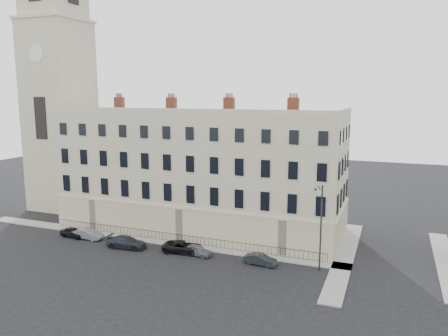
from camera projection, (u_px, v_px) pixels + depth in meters
The scene contains 14 objects.
ground at pixel (206, 267), 44.64m from camera, with size 160.00×160.00×0.00m, color black.
terrace at pixel (200, 171), 56.50m from camera, with size 36.22×12.22×17.00m.
church_tower at pixel (59, 85), 65.12m from camera, with size 8.00×8.13×44.00m.
pavement_terrace at pixel (147, 239), 52.82m from camera, with size 48.00×2.00×0.12m, color gray.
pavement_east_return at pixel (345, 256), 47.30m from camera, with size 2.00×24.00×0.12m, color gray.
pavement_adjacent at pixel (446, 263), 45.53m from camera, with size 2.00×20.00×0.12m, color gray.
railings at pixel (178, 238), 51.66m from camera, with size 35.00×0.04×0.96m.
car_a at pixel (73, 232), 53.71m from camera, with size 1.40×3.48×1.19m, color black.
car_b at pixel (88, 234), 53.00m from camera, with size 1.34×3.83×1.26m, color slate.
car_c at pixel (127, 242), 49.93m from camera, with size 1.89×4.65×1.35m, color #21252D.
car_d at pixel (183, 247), 48.49m from camera, with size 2.14×4.64×1.29m, color black.
car_e at pixel (197, 250), 47.64m from camera, with size 1.39×3.46×1.18m, color slate.
car_f at pixel (260, 260), 45.00m from camera, with size 1.21×3.46×1.14m, color #1F2329.
streetlamp at pixel (320, 224), 42.83m from camera, with size 0.69×1.84×8.72m.
Camera 1 is at (17.20, -38.68, 17.52)m, focal length 35.00 mm.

